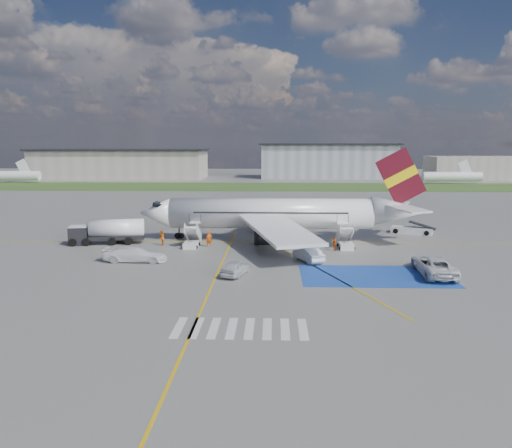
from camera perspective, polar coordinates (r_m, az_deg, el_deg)
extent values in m
plane|color=#60605E|center=(51.50, 1.56, -4.69)|extent=(400.00, 400.00, 0.00)
cube|color=#2D4C1E|center=(145.53, 1.90, 4.29)|extent=(400.00, 30.00, 0.01)
cube|color=gold|center=(63.21, 1.66, -2.08)|extent=(120.00, 0.20, 0.01)
cube|color=gold|center=(42.20, -5.43, -7.85)|extent=(0.20, 60.00, 0.01)
cube|color=gold|center=(63.21, 1.66, -2.08)|extent=(20.71, 56.45, 0.01)
cube|color=#1A42A1|center=(48.58, 13.46, -5.78)|extent=(14.00, 8.00, 0.01)
cube|color=silver|center=(34.88, -8.83, -11.62)|extent=(0.60, 4.00, 0.01)
cube|color=silver|center=(34.68, -6.84, -11.70)|extent=(0.60, 4.00, 0.01)
cube|color=silver|center=(34.52, -4.83, -11.77)|extent=(0.60, 4.00, 0.01)
cube|color=silver|center=(34.40, -2.80, -11.82)|extent=(0.60, 4.00, 0.01)
cube|color=silver|center=(34.32, -0.76, -11.86)|extent=(0.60, 4.00, 0.01)
cube|color=silver|center=(34.29, 1.29, -11.88)|extent=(0.60, 4.00, 0.01)
cube|color=silver|center=(34.30, 3.34, -11.89)|extent=(0.60, 4.00, 0.01)
cube|color=silver|center=(34.35, 5.38, -11.89)|extent=(0.60, 4.00, 0.01)
cube|color=gray|center=(188.48, -15.14, 6.60)|extent=(60.00, 22.00, 10.00)
cube|color=gray|center=(186.15, 8.16, 7.11)|extent=(48.00, 18.00, 12.00)
cube|color=gray|center=(193.19, 24.91, 5.83)|extent=(40.00, 16.00, 8.00)
cylinder|color=white|center=(64.62, 1.69, 1.22)|extent=(26.00, 3.90, 3.90)
cone|color=white|center=(66.43, -11.37, 1.26)|extent=(4.00, 3.90, 3.90)
cube|color=black|center=(66.16, -10.89, 2.16)|extent=(1.67, 1.90, 0.82)
cone|color=white|center=(66.47, 15.80, 1.44)|extent=(6.50, 3.90, 3.90)
cube|color=white|center=(56.32, 2.64, -0.59)|extent=(9.86, 15.95, 1.40)
cube|color=white|center=(73.13, 2.51, 1.66)|extent=(9.86, 15.95, 1.40)
cylinder|color=#38383A|center=(59.42, 1.64, -1.44)|extent=(3.40, 2.10, 2.10)
cylinder|color=#38383A|center=(70.46, 1.71, 0.23)|extent=(3.40, 2.10, 2.10)
cube|color=#530E19|center=(66.13, 16.22, 5.22)|extent=(6.62, 0.30, 7.45)
cube|color=yellow|center=(66.13, 16.22, 5.22)|extent=(4.36, 0.40, 3.08)
cube|color=white|center=(63.46, 17.03, 1.67)|extent=(4.73, 5.95, 0.49)
cube|color=white|center=(69.62, 15.69, 2.36)|extent=(4.73, 5.95, 0.49)
cube|color=black|center=(62.63, 1.68, 1.29)|extent=(19.50, 0.04, 0.18)
cube|color=black|center=(66.52, 1.70, 1.75)|extent=(19.50, 0.04, 0.18)
cube|color=white|center=(61.63, -7.22, -1.08)|extent=(1.40, 3.73, 2.32)
cube|color=white|center=(63.31, -6.96, 0.16)|extent=(1.40, 1.00, 0.12)
cylinder|color=black|center=(63.34, -7.60, 0.66)|extent=(0.06, 0.06, 1.10)
cylinder|color=black|center=(63.12, -6.34, 0.65)|extent=(0.06, 0.06, 1.10)
cube|color=white|center=(60.29, -7.44, -2.38)|extent=(1.60, 2.40, 0.70)
cube|color=white|center=(61.44, 10.08, -1.18)|extent=(1.40, 3.73, 2.32)
cube|color=white|center=(63.12, 9.87, 0.07)|extent=(1.40, 1.00, 0.12)
cylinder|color=black|center=(62.94, 9.25, 0.56)|extent=(0.06, 0.06, 1.10)
cylinder|color=black|center=(63.13, 10.51, 0.56)|extent=(0.06, 0.06, 1.10)
cube|color=white|center=(60.09, 10.26, -2.48)|extent=(1.60, 2.40, 0.70)
cube|color=black|center=(65.28, -19.56, -1.26)|extent=(2.61, 2.61, 2.24)
cylinder|color=white|center=(64.41, -15.62, -0.46)|extent=(6.91, 3.41, 2.24)
cube|color=black|center=(64.60, -15.57, -1.43)|extent=(6.91, 3.41, 0.49)
cube|color=white|center=(66.54, -14.90, -1.10)|extent=(2.06, 1.36, 1.37)
cube|color=black|center=(66.42, -14.93, -0.48)|extent=(1.95, 1.25, 0.12)
cube|color=white|center=(72.49, 17.38, -0.69)|extent=(5.75, 3.75, 0.91)
cube|color=black|center=(72.22, 18.48, -0.14)|extent=(3.82, 2.61, 1.01)
imported|color=silver|center=(47.34, -2.36, -5.03)|extent=(2.88, 4.56, 1.45)
imported|color=silver|center=(53.12, 6.00, -3.48)|extent=(3.32, 4.77, 1.49)
imported|color=silver|center=(50.61, 19.64, -4.12)|extent=(3.15, 6.33, 2.33)
imported|color=white|center=(54.17, -13.67, -3.18)|extent=(5.10, 2.18, 1.98)
imported|color=#FB5D0D|center=(60.49, -5.38, -1.71)|extent=(0.81, 0.65, 1.93)
imported|color=#EB600C|center=(62.02, -10.77, -1.59)|extent=(0.80, 0.98, 1.86)
imported|color=#E5580C|center=(58.75, 8.98, -2.26)|extent=(0.55, 1.00, 1.61)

